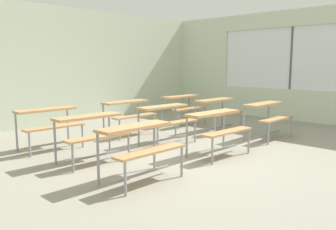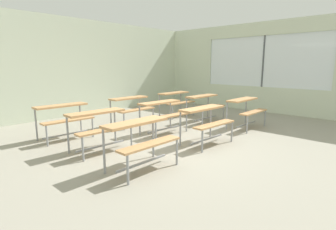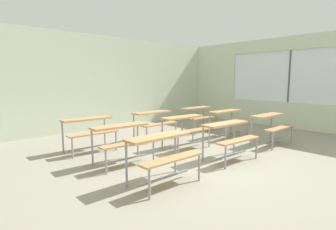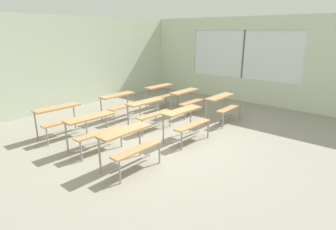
{
  "view_description": "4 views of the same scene",
  "coord_description": "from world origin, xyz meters",
  "px_view_note": "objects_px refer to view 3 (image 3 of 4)",
  "views": [
    {
      "loc": [
        -4.22,
        -3.76,
        1.57
      ],
      "look_at": [
        0.53,
        0.86,
        0.57
      ],
      "focal_mm": 36.98,
      "sensor_mm": 36.0,
      "label": 1
    },
    {
      "loc": [
        -3.8,
        -3.3,
        1.6
      ],
      "look_at": [
        0.72,
        0.92,
        0.41
      ],
      "focal_mm": 28.0,
      "sensor_mm": 36.0,
      "label": 2
    },
    {
      "loc": [
        -3.8,
        -3.3,
        1.6
      ],
      "look_at": [
        0.49,
        1.48,
        0.73
      ],
      "focal_mm": 28.0,
      "sensor_mm": 36.0,
      "label": 3
    },
    {
      "loc": [
        -4.35,
        -3.97,
        2.51
      ],
      "look_at": [
        0.44,
        0.16,
        0.55
      ],
      "focal_mm": 29.1,
      "sensor_mm": 36.0,
      "label": 4
    }
  ],
  "objects_px": {
    "desk_bench_r1c2": "(228,117)",
    "desk_bench_r1c0": "(123,135)",
    "desk_bench_r0c2": "(271,122)",
    "desk_bench_r2c0": "(89,127)",
    "desk_bench_r2c1": "(154,119)",
    "desk_bench_r0c1": "(230,132)",
    "desk_bench_r1c1": "(186,124)",
    "desk_bench_r0c0": "(163,148)",
    "desk_bench_r2c2": "(199,113)"
  },
  "relations": [
    {
      "from": "desk_bench_r0c2",
      "to": "desk_bench_r2c2",
      "type": "distance_m",
      "value": 2.34
    },
    {
      "from": "desk_bench_r0c2",
      "to": "desk_bench_r1c1",
      "type": "xyz_separation_m",
      "value": [
        -1.81,
        1.19,
        0.0
      ]
    },
    {
      "from": "desk_bench_r0c1",
      "to": "desk_bench_r1c1",
      "type": "height_order",
      "value": "same"
    },
    {
      "from": "desk_bench_r1c0",
      "to": "desk_bench_r2c2",
      "type": "height_order",
      "value": "same"
    },
    {
      "from": "desk_bench_r0c2",
      "to": "desk_bench_r1c1",
      "type": "distance_m",
      "value": 2.16
    },
    {
      "from": "desk_bench_r0c1",
      "to": "desk_bench_r1c1",
      "type": "relative_size",
      "value": 1.0
    },
    {
      "from": "desk_bench_r1c2",
      "to": "desk_bench_r2c2",
      "type": "distance_m",
      "value": 1.14
    },
    {
      "from": "desk_bench_r0c2",
      "to": "desk_bench_r2c1",
      "type": "bearing_deg",
      "value": 126.87
    },
    {
      "from": "desk_bench_r1c0",
      "to": "desk_bench_r1c2",
      "type": "relative_size",
      "value": 1.01
    },
    {
      "from": "desk_bench_r2c2",
      "to": "desk_bench_r0c2",
      "type": "bearing_deg",
      "value": -89.02
    },
    {
      "from": "desk_bench_r1c0",
      "to": "desk_bench_r1c2",
      "type": "xyz_separation_m",
      "value": [
        3.46,
        0.06,
        0.0
      ]
    },
    {
      "from": "desk_bench_r1c2",
      "to": "desk_bench_r2c0",
      "type": "bearing_deg",
      "value": 162.27
    },
    {
      "from": "desk_bench_r1c2",
      "to": "desk_bench_r2c0",
      "type": "xyz_separation_m",
      "value": [
        -3.53,
        1.21,
        0.0
      ]
    },
    {
      "from": "desk_bench_r2c1",
      "to": "desk_bench_r1c1",
      "type": "bearing_deg",
      "value": -91.75
    },
    {
      "from": "desk_bench_r1c0",
      "to": "desk_bench_r2c0",
      "type": "distance_m",
      "value": 1.27
    },
    {
      "from": "desk_bench_r0c0",
      "to": "desk_bench_r0c2",
      "type": "distance_m",
      "value": 3.6
    },
    {
      "from": "desk_bench_r0c0",
      "to": "desk_bench_r2c2",
      "type": "height_order",
      "value": "same"
    },
    {
      "from": "desk_bench_r1c1",
      "to": "desk_bench_r0c0",
      "type": "bearing_deg",
      "value": -142.48
    },
    {
      "from": "desk_bench_r0c1",
      "to": "desk_bench_r0c2",
      "type": "distance_m",
      "value": 1.82
    },
    {
      "from": "desk_bench_r0c1",
      "to": "desk_bench_r1c2",
      "type": "relative_size",
      "value": 1.01
    },
    {
      "from": "desk_bench_r2c0",
      "to": "desk_bench_r1c1",
      "type": "bearing_deg",
      "value": -32.43
    },
    {
      "from": "desk_bench_r0c2",
      "to": "desk_bench_r1c2",
      "type": "height_order",
      "value": "same"
    },
    {
      "from": "desk_bench_r1c0",
      "to": "desk_bench_r2c1",
      "type": "distance_m",
      "value": 2.16
    },
    {
      "from": "desk_bench_r2c0",
      "to": "desk_bench_r2c1",
      "type": "height_order",
      "value": "same"
    },
    {
      "from": "desk_bench_r0c0",
      "to": "desk_bench_r1c1",
      "type": "distance_m",
      "value": 2.2
    },
    {
      "from": "desk_bench_r2c0",
      "to": "desk_bench_r1c2",
      "type": "bearing_deg",
      "value": -17.34
    },
    {
      "from": "desk_bench_r1c0",
      "to": "desk_bench_r2c0",
      "type": "height_order",
      "value": "same"
    },
    {
      "from": "desk_bench_r0c0",
      "to": "desk_bench_r2c1",
      "type": "xyz_separation_m",
      "value": [
        1.82,
        2.45,
        0.0
      ]
    },
    {
      "from": "desk_bench_r0c1",
      "to": "desk_bench_r1c0",
      "type": "distance_m",
      "value": 2.1
    },
    {
      "from": "desk_bench_r0c0",
      "to": "desk_bench_r1c1",
      "type": "bearing_deg",
      "value": 35.16
    },
    {
      "from": "desk_bench_r0c2",
      "to": "desk_bench_r1c0",
      "type": "bearing_deg",
      "value": 162.24
    },
    {
      "from": "desk_bench_r1c0",
      "to": "desk_bench_r2c1",
      "type": "xyz_separation_m",
      "value": [
        1.77,
        1.23,
        0.0
      ]
    },
    {
      "from": "desk_bench_r1c1",
      "to": "desk_bench_r2c0",
      "type": "xyz_separation_m",
      "value": [
        -1.82,
        1.22,
        0.0
      ]
    },
    {
      "from": "desk_bench_r1c0",
      "to": "desk_bench_r0c1",
      "type": "bearing_deg",
      "value": -32.32
    },
    {
      "from": "desk_bench_r1c1",
      "to": "desk_bench_r2c2",
      "type": "distance_m",
      "value": 2.13
    },
    {
      "from": "desk_bench_r0c0",
      "to": "desk_bench_r1c0",
      "type": "distance_m",
      "value": 1.22
    },
    {
      "from": "desk_bench_r0c2",
      "to": "desk_bench_r2c0",
      "type": "bearing_deg",
      "value": 146.4
    },
    {
      "from": "desk_bench_r2c1",
      "to": "desk_bench_r2c2",
      "type": "bearing_deg",
      "value": -1.49
    },
    {
      "from": "desk_bench_r0c1",
      "to": "desk_bench_r2c2",
      "type": "bearing_deg",
      "value": 55.24
    },
    {
      "from": "desk_bench_r1c0",
      "to": "desk_bench_r1c2",
      "type": "height_order",
      "value": "same"
    },
    {
      "from": "desk_bench_r2c0",
      "to": "desk_bench_r2c1",
      "type": "relative_size",
      "value": 1.01
    },
    {
      "from": "desk_bench_r0c1",
      "to": "desk_bench_r0c2",
      "type": "bearing_deg",
      "value": 3.93
    },
    {
      "from": "desk_bench_r0c2",
      "to": "desk_bench_r2c2",
      "type": "relative_size",
      "value": 0.99
    },
    {
      "from": "desk_bench_r0c0",
      "to": "desk_bench_r2c1",
      "type": "relative_size",
      "value": 1.0
    },
    {
      "from": "desk_bench_r0c1",
      "to": "desk_bench_r2c1",
      "type": "distance_m",
      "value": 2.43
    },
    {
      "from": "desk_bench_r2c0",
      "to": "desk_bench_r2c2",
      "type": "xyz_separation_m",
      "value": [
        3.61,
        -0.07,
        0.0
      ]
    },
    {
      "from": "desk_bench_r1c2",
      "to": "desk_bench_r1c0",
      "type": "bearing_deg",
      "value": -177.82
    },
    {
      "from": "desk_bench_r1c1",
      "to": "desk_bench_r2c1",
      "type": "bearing_deg",
      "value": 90.96
    },
    {
      "from": "desk_bench_r0c2",
      "to": "desk_bench_r2c2",
      "type": "xyz_separation_m",
      "value": [
        -0.01,
        2.34,
        0.0
      ]
    },
    {
      "from": "desk_bench_r1c0",
      "to": "desk_bench_r2c1",
      "type": "height_order",
      "value": "same"
    }
  ]
}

